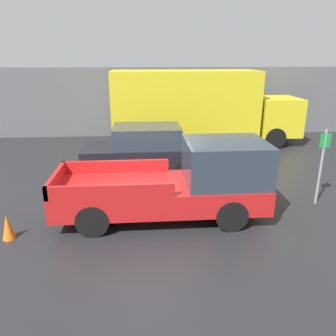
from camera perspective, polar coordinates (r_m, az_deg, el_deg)
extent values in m
plane|color=#232326|center=(9.34, -3.26, -6.75)|extent=(60.00, 60.00, 0.00)
cube|color=#56565B|center=(17.52, -4.14, 11.37)|extent=(28.00, 0.15, 3.51)
cube|color=red|center=(8.52, -1.26, -4.45)|extent=(5.33, 1.92, 0.61)
cube|color=#28333D|center=(8.48, 9.93, 1.14)|extent=(2.03, 1.80, 1.06)
cube|color=red|center=(9.22, -9.08, 0.29)|extent=(2.93, 0.10, 0.33)
cube|color=red|center=(7.53, -10.06, -4.11)|extent=(2.93, 0.10, 0.33)
cube|color=red|center=(8.61, -18.95, -1.88)|extent=(0.10, 1.92, 0.33)
cylinder|color=black|center=(9.62, 8.36, -3.56)|extent=(0.79, 0.26, 0.79)
cylinder|color=black|center=(8.13, 10.94, -8.05)|extent=(0.79, 0.26, 0.79)
cylinder|color=black|center=(9.47, -11.62, -4.13)|extent=(0.79, 0.26, 0.79)
cylinder|color=black|center=(7.95, -13.00, -8.85)|extent=(0.79, 0.26, 0.79)
cube|color=black|center=(11.80, -4.24, 2.19)|extent=(4.25, 1.86, 0.75)
cube|color=#28333D|center=(11.62, -3.70, 5.62)|extent=(2.34, 1.64, 0.70)
cylinder|color=black|center=(12.76, 1.68, 2.00)|extent=(0.66, 0.22, 0.66)
cylinder|color=black|center=(11.19, 2.60, -0.46)|extent=(0.66, 0.22, 0.66)
cylinder|color=black|center=(12.76, -10.17, 1.70)|extent=(0.66, 0.22, 0.66)
cylinder|color=black|center=(11.18, -10.93, -0.81)|extent=(0.66, 0.22, 0.66)
cube|color=gold|center=(16.76, 18.25, 8.61)|extent=(1.92, 2.19, 1.74)
cube|color=gold|center=(15.51, 2.86, 11.11)|extent=(6.62, 2.31, 2.99)
cylinder|color=black|center=(17.72, 15.69, 6.58)|extent=(0.95, 0.30, 0.95)
cylinder|color=black|center=(15.87, 18.15, 4.97)|extent=(0.95, 0.30, 0.95)
cylinder|color=black|center=(16.66, -2.31, 6.52)|extent=(0.95, 0.30, 0.95)
cylinder|color=black|center=(14.68, -1.98, 4.83)|extent=(0.95, 0.30, 0.95)
cylinder|color=gray|center=(10.09, 25.05, 0.05)|extent=(0.07, 0.07, 2.17)
cube|color=#198C33|center=(9.87, 25.73, 4.32)|extent=(0.30, 0.02, 0.40)
cone|color=orange|center=(8.52, -26.14, -9.23)|extent=(0.29, 0.29, 0.59)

